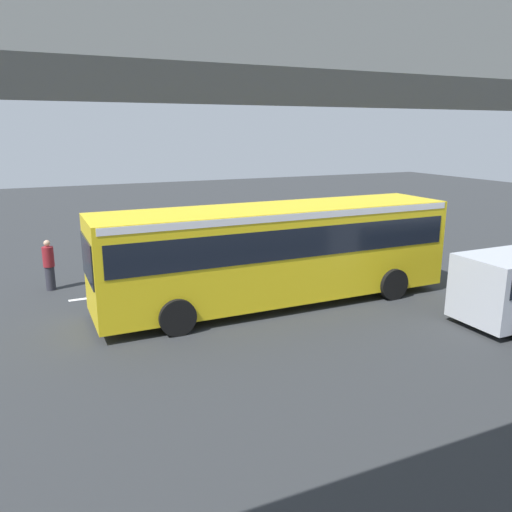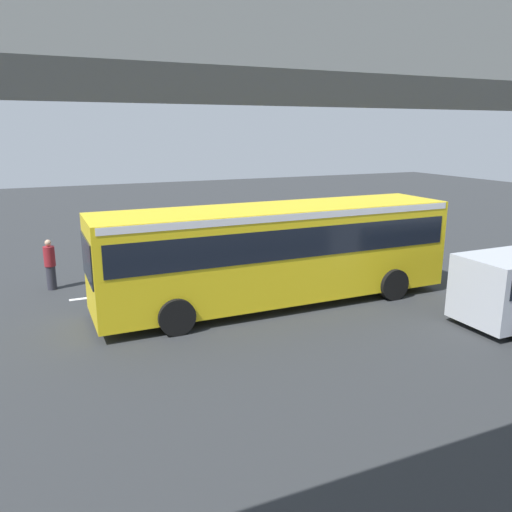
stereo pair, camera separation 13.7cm
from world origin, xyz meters
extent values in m
plane|color=#2D3033|center=(0.00, 0.00, 0.00)|extent=(80.00, 80.00, 0.00)
cube|color=yellow|center=(0.83, 0.53, 1.72)|extent=(11.50, 2.55, 2.86)
cube|color=black|center=(0.83, 0.53, 2.23)|extent=(11.04, 2.59, 0.90)
cube|color=white|center=(0.83, 0.53, 3.03)|extent=(11.27, 2.58, 0.20)
cube|color=black|center=(6.60, 0.53, 2.06)|extent=(0.04, 2.24, 1.20)
cylinder|color=black|center=(4.51, 1.81, 0.52)|extent=(1.04, 0.30, 1.04)
cylinder|color=black|center=(4.51, -0.74, 0.52)|extent=(1.04, 0.30, 1.04)
cylinder|color=black|center=(-2.85, 1.81, 0.52)|extent=(1.04, 0.30, 1.04)
cylinder|color=black|center=(-2.85, -0.74, 0.52)|extent=(1.04, 0.30, 1.04)
cylinder|color=black|center=(-3.77, 4.01, 0.34)|extent=(0.68, 0.22, 0.68)
cylinder|color=#2D2D38|center=(7.43, -4.00, 0.42)|extent=(0.32, 0.32, 0.85)
cylinder|color=maroon|center=(7.43, -4.00, 1.20)|extent=(0.38, 0.38, 0.70)
sphere|color=tan|center=(7.43, -4.00, 1.68)|extent=(0.22, 0.22, 0.22)
cube|color=silver|center=(-6.00, -2.48, 0.00)|extent=(2.00, 0.20, 0.01)
cube|color=silver|center=(-2.00, -2.48, 0.00)|extent=(2.00, 0.20, 0.01)
cube|color=silver|center=(2.00, -2.48, 0.00)|extent=(2.00, 0.20, 0.01)
cube|color=silver|center=(6.00, -2.48, 0.00)|extent=(2.00, 0.20, 0.01)
camera|label=1|loc=(7.97, 14.53, 5.46)|focal=35.60mm
camera|label=2|loc=(7.85, 14.59, 5.46)|focal=35.60mm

